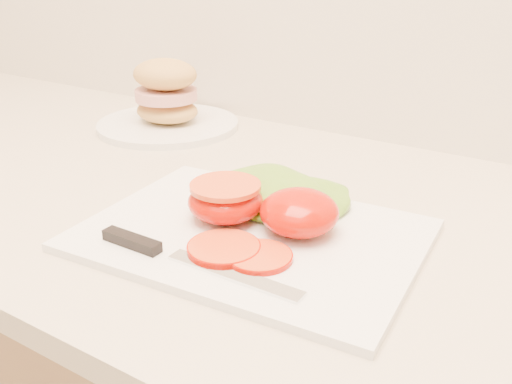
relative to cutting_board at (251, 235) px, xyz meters
The scene contains 9 objects.
cutting_board is the anchor object (origin of this frame).
tomato_half_dome 0.06m from the cutting_board, 31.33° to the left, with size 0.09×0.09×0.05m, color red.
tomato_half_cut 0.05m from the cutting_board, 165.37° to the left, with size 0.09×0.09×0.04m.
tomato_slice_0 0.05m from the cutting_board, 90.39° to the right, with size 0.08×0.08×0.01m, color #DE5225.
tomato_slice_1 0.06m from the cutting_board, 49.37° to the right, with size 0.07×0.07×0.01m, color #DE5225.
lettuce_leaf_0 0.08m from the cutting_board, 105.24° to the left, with size 0.16×0.11×0.03m, color #5A9728.
lettuce_leaf_1 0.09m from the cutting_board, 73.37° to the left, with size 0.12×0.09×0.03m, color #5A9728.
knife 0.10m from the cutting_board, 113.32° to the right, with size 0.24×0.03×0.01m.
sandwich_plate 0.46m from the cutting_board, 142.38° to the left, with size 0.26×0.26×0.12m.
Camera 1 is at (0.04, 1.11, 1.24)m, focal length 40.00 mm.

